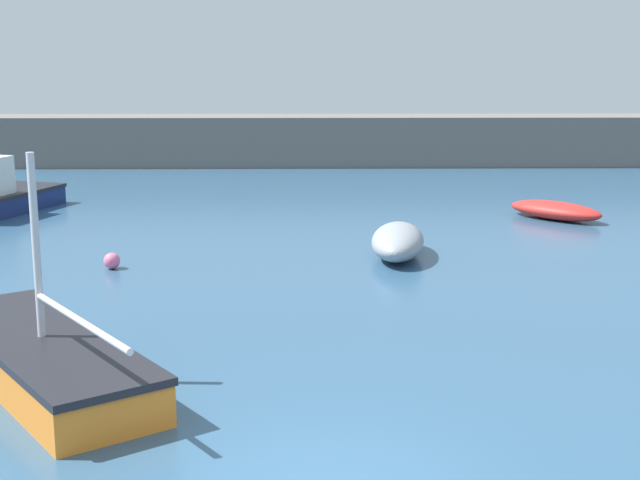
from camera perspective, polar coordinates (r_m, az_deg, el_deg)
harbor_breakwater at (r=42.46m, az=-0.53°, el=6.40°), size 54.98×2.97×2.32m
sailboat_short_mast at (r=14.92m, az=-17.27°, el=-7.22°), size 4.83×5.80×3.67m
open_tender_yellow at (r=29.26m, az=14.83°, el=1.85°), size 3.08×3.16×0.57m
rowboat_blue_near at (r=22.98m, az=5.00°, el=-0.07°), size 1.78×3.42×0.85m
mooring_buoy_pink at (r=22.27m, az=-13.18°, el=-1.31°), size 0.40×0.40×0.40m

